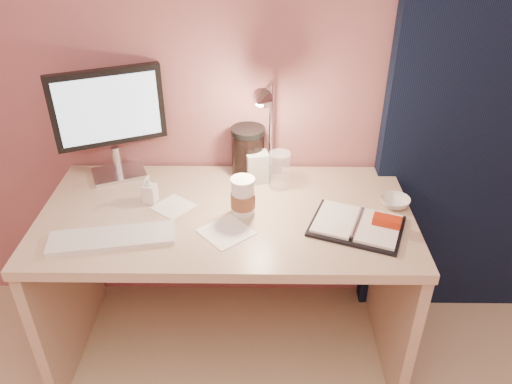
{
  "coord_description": "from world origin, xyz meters",
  "views": [
    {
      "loc": [
        0.13,
        -0.17,
        1.79
      ],
      "look_at": [
        0.11,
        1.33,
        0.85
      ],
      "focal_mm": 35.0,
      "sensor_mm": 36.0,
      "label": 1
    }
  ],
  "objects_px": {
    "coffee_cup": "(243,197)",
    "planner": "(359,225)",
    "dark_jar": "(248,154)",
    "desk_lamp": "(279,125)",
    "bowl": "(395,202)",
    "product_box": "(257,167)",
    "keyboard": "(112,238)",
    "lotion_bottle": "(149,189)",
    "monitor": "(109,114)",
    "desk": "(229,247)",
    "clear_cup": "(279,170)"
  },
  "relations": [
    {
      "from": "coffee_cup",
      "to": "planner",
      "type": "bearing_deg",
      "value": -12.15
    },
    {
      "from": "dark_jar",
      "to": "desk_lamp",
      "type": "height_order",
      "value": "desk_lamp"
    },
    {
      "from": "bowl",
      "to": "product_box",
      "type": "distance_m",
      "value": 0.56
    },
    {
      "from": "keyboard",
      "to": "lotion_bottle",
      "type": "bearing_deg",
      "value": 60.36
    },
    {
      "from": "lotion_bottle",
      "to": "dark_jar",
      "type": "distance_m",
      "value": 0.43
    },
    {
      "from": "bowl",
      "to": "lotion_bottle",
      "type": "relative_size",
      "value": 1.01
    },
    {
      "from": "bowl",
      "to": "desk_lamp",
      "type": "bearing_deg",
      "value": 161.68
    },
    {
      "from": "coffee_cup",
      "to": "bowl",
      "type": "bearing_deg",
      "value": 5.14
    },
    {
      "from": "monitor",
      "to": "lotion_bottle",
      "type": "height_order",
      "value": "monitor"
    },
    {
      "from": "desk",
      "to": "clear_cup",
      "type": "height_order",
      "value": "clear_cup"
    },
    {
      "from": "clear_cup",
      "to": "desk_lamp",
      "type": "height_order",
      "value": "desk_lamp"
    },
    {
      "from": "clear_cup",
      "to": "desk_lamp",
      "type": "bearing_deg",
      "value": 137.75
    },
    {
      "from": "coffee_cup",
      "to": "desk",
      "type": "bearing_deg",
      "value": 128.98
    },
    {
      "from": "lotion_bottle",
      "to": "product_box",
      "type": "bearing_deg",
      "value": 21.16
    },
    {
      "from": "dark_jar",
      "to": "desk_lamp",
      "type": "bearing_deg",
      "value": -36.33
    },
    {
      "from": "desk",
      "to": "desk_lamp",
      "type": "xyz_separation_m",
      "value": [
        0.2,
        0.12,
        0.49
      ]
    },
    {
      "from": "keyboard",
      "to": "planner",
      "type": "distance_m",
      "value": 0.87
    },
    {
      "from": "desk",
      "to": "planner",
      "type": "distance_m",
      "value": 0.57
    },
    {
      "from": "keyboard",
      "to": "dark_jar",
      "type": "distance_m",
      "value": 0.66
    },
    {
      "from": "desk",
      "to": "bowl",
      "type": "relative_size",
      "value": 12.44
    },
    {
      "from": "monitor",
      "to": "bowl",
      "type": "height_order",
      "value": "monitor"
    },
    {
      "from": "clear_cup",
      "to": "planner",
      "type": "bearing_deg",
      "value": -45.36
    },
    {
      "from": "lotion_bottle",
      "to": "product_box",
      "type": "height_order",
      "value": "product_box"
    },
    {
      "from": "coffee_cup",
      "to": "product_box",
      "type": "distance_m",
      "value": 0.24
    },
    {
      "from": "desk",
      "to": "clear_cup",
      "type": "relative_size",
      "value": 9.28
    },
    {
      "from": "dark_jar",
      "to": "bowl",
      "type": "bearing_deg",
      "value": -22.63
    },
    {
      "from": "keyboard",
      "to": "product_box",
      "type": "xyz_separation_m",
      "value": [
        0.5,
        0.4,
        0.06
      ]
    },
    {
      "from": "desk",
      "to": "lotion_bottle",
      "type": "relative_size",
      "value": 12.51
    },
    {
      "from": "product_box",
      "to": "clear_cup",
      "type": "bearing_deg",
      "value": -35.48
    },
    {
      "from": "coffee_cup",
      "to": "clear_cup",
      "type": "distance_m",
      "value": 0.24
    },
    {
      "from": "coffee_cup",
      "to": "bowl",
      "type": "distance_m",
      "value": 0.58
    },
    {
      "from": "desk",
      "to": "coffee_cup",
      "type": "xyz_separation_m",
      "value": [
        0.06,
        -0.08,
        0.3
      ]
    },
    {
      "from": "dark_jar",
      "to": "planner",
      "type": "bearing_deg",
      "value": -42.9
    },
    {
      "from": "monitor",
      "to": "lotion_bottle",
      "type": "relative_size",
      "value": 4.12
    },
    {
      "from": "keyboard",
      "to": "clear_cup",
      "type": "bearing_deg",
      "value": 21.88
    },
    {
      "from": "keyboard",
      "to": "desk_lamp",
      "type": "height_order",
      "value": "desk_lamp"
    },
    {
      "from": "keyboard",
      "to": "clear_cup",
      "type": "height_order",
      "value": "clear_cup"
    },
    {
      "from": "keyboard",
      "to": "dark_jar",
      "type": "bearing_deg",
      "value": 35.05
    },
    {
      "from": "keyboard",
      "to": "desk_lamp",
      "type": "distance_m",
      "value": 0.74
    },
    {
      "from": "monitor",
      "to": "clear_cup",
      "type": "bearing_deg",
      "value": -30.04
    },
    {
      "from": "coffee_cup",
      "to": "desk_lamp",
      "type": "bearing_deg",
      "value": 56.48
    },
    {
      "from": "desk",
      "to": "desk_lamp",
      "type": "distance_m",
      "value": 0.55
    },
    {
      "from": "planner",
      "to": "dark_jar",
      "type": "distance_m",
      "value": 0.56
    },
    {
      "from": "desk",
      "to": "coffee_cup",
      "type": "bearing_deg",
      "value": -51.02
    },
    {
      "from": "bowl",
      "to": "dark_jar",
      "type": "relative_size",
      "value": 0.59
    },
    {
      "from": "monitor",
      "to": "coffee_cup",
      "type": "xyz_separation_m",
      "value": [
        0.54,
        -0.28,
        -0.21
      ]
    },
    {
      "from": "clear_cup",
      "to": "product_box",
      "type": "xyz_separation_m",
      "value": [
        -0.09,
        0.04,
        -0.01
      ]
    },
    {
      "from": "bowl",
      "to": "desk_lamp",
      "type": "relative_size",
      "value": 0.26
    },
    {
      "from": "bowl",
      "to": "lotion_bottle",
      "type": "height_order",
      "value": "lotion_bottle"
    },
    {
      "from": "coffee_cup",
      "to": "keyboard",
      "type": "bearing_deg",
      "value": -159.03
    }
  ]
}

